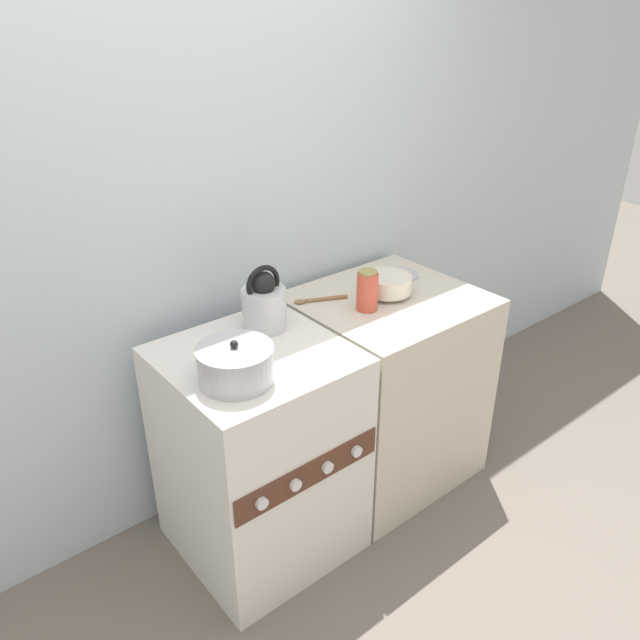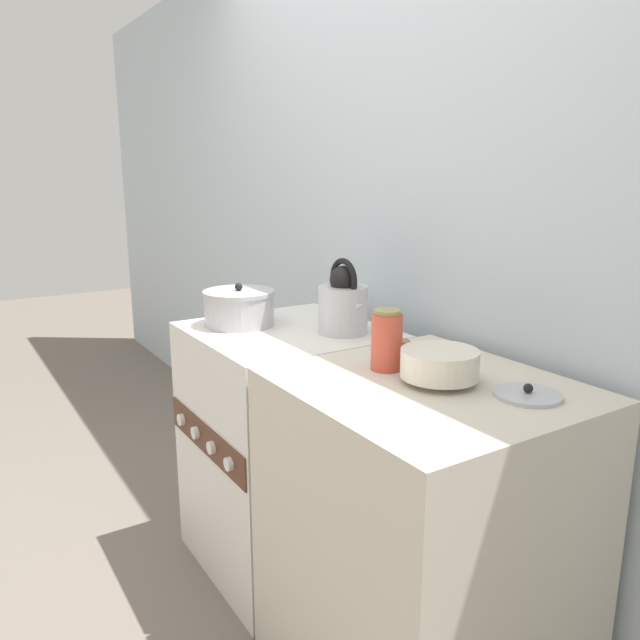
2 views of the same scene
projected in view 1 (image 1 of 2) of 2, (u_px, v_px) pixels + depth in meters
ground_plane at (311, 585)px, 2.44m from camera, size 12.00×12.00×0.00m
wall_back at (185, 231)px, 2.39m from camera, size 7.00×0.06×2.50m
stove at (260, 453)px, 2.45m from camera, size 0.65×0.66×0.90m
counter at (385, 386)px, 2.87m from camera, size 0.75×0.69×0.91m
kettle at (264, 303)px, 2.38m from camera, size 0.21×0.17×0.26m
cooking_pot at (236, 365)px, 2.05m from camera, size 0.26×0.26×0.15m
enamel_bowl at (388, 284)px, 2.66m from camera, size 0.21×0.21×0.09m
storage_jar at (367, 291)px, 2.52m from camera, size 0.09×0.09×0.17m
loose_pot_lid at (400, 274)px, 2.87m from camera, size 0.17×0.17×0.03m
wooden_spoon at (317, 300)px, 2.62m from camera, size 0.22×0.12×0.02m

